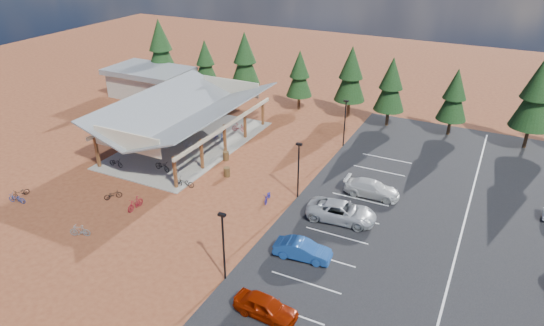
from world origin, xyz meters
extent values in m
plane|color=maroon|center=(0.00, 0.00, 0.00)|extent=(140.00, 140.00, 0.00)
cube|color=black|center=(18.50, 3.00, 0.02)|extent=(27.00, 44.00, 0.04)
cube|color=gray|center=(-10.00, 7.00, 0.05)|extent=(10.60, 18.60, 0.10)
cube|color=brown|center=(-14.60, -1.40, 1.60)|extent=(0.25, 0.25, 3.00)
cube|color=brown|center=(-14.60, 2.80, 1.60)|extent=(0.25, 0.25, 3.00)
cube|color=brown|center=(-14.60, 7.00, 1.60)|extent=(0.25, 0.25, 3.00)
cube|color=brown|center=(-14.60, 11.20, 1.60)|extent=(0.25, 0.25, 3.00)
cube|color=brown|center=(-14.60, 15.40, 1.60)|extent=(0.25, 0.25, 3.00)
cube|color=brown|center=(-5.40, -1.40, 1.60)|extent=(0.25, 0.25, 3.00)
cube|color=brown|center=(-5.40, 2.80, 1.60)|extent=(0.25, 0.25, 3.00)
cube|color=brown|center=(-5.40, 7.00, 1.60)|extent=(0.25, 0.25, 3.00)
cube|color=brown|center=(-5.40, 11.20, 1.60)|extent=(0.25, 0.25, 3.00)
cube|color=brown|center=(-5.40, 15.40, 1.60)|extent=(0.25, 0.25, 3.00)
cube|color=beige|center=(-15.00, 7.00, 3.10)|extent=(0.22, 18.00, 0.35)
cube|color=beige|center=(-5.00, 7.00, 3.10)|extent=(0.22, 18.00, 0.35)
cube|color=slate|center=(-12.90, 7.00, 4.00)|extent=(5.85, 19.40, 2.13)
cube|color=slate|center=(-7.10, 7.00, 4.00)|extent=(5.85, 19.40, 2.13)
cube|color=beige|center=(-10.00, -2.00, 3.90)|extent=(7.50, 0.15, 1.80)
cube|color=beige|center=(-10.00, 16.00, 3.90)|extent=(7.50, 0.15, 1.80)
cube|color=#ADA593|center=(-24.00, 18.00, 1.60)|extent=(10.00, 6.00, 3.20)
cube|color=slate|center=(-24.00, 18.00, 3.55)|extent=(11.00, 7.00, 0.70)
cylinder|color=black|center=(5.00, -10.00, 2.50)|extent=(0.14, 0.14, 5.00)
cube|color=black|center=(5.00, -10.00, 5.05)|extent=(0.50, 0.25, 0.18)
cylinder|color=black|center=(5.00, 2.00, 2.50)|extent=(0.14, 0.14, 5.00)
cube|color=black|center=(5.00, 2.00, 5.05)|extent=(0.50, 0.25, 0.18)
cylinder|color=black|center=(5.00, 14.00, 2.50)|extent=(0.14, 0.14, 5.00)
cube|color=black|center=(5.00, 14.00, 5.05)|extent=(0.50, 0.25, 0.18)
cylinder|color=#4E371B|center=(-2.51, 2.57, 0.45)|extent=(0.60, 0.60, 0.90)
cylinder|color=#4E371B|center=(-4.41, 5.52, 0.45)|extent=(0.60, 0.60, 0.90)
cylinder|color=#382314|center=(-24.83, 21.93, 1.18)|extent=(0.36, 0.36, 2.37)
cone|color=black|center=(-24.83, 21.93, 5.21)|extent=(4.17, 4.17, 5.68)
cone|color=black|center=(-24.83, 21.93, 7.58)|extent=(3.22, 3.22, 4.26)
cylinder|color=#382314|center=(-17.61, 22.14, 0.91)|extent=(0.36, 0.36, 1.83)
cone|color=black|center=(-17.61, 22.14, 4.03)|extent=(3.22, 3.22, 4.39)
cone|color=black|center=(-17.61, 22.14, 5.85)|extent=(2.49, 2.49, 3.29)
cylinder|color=#382314|center=(-11.76, 22.64, 1.10)|extent=(0.36, 0.36, 2.20)
cone|color=black|center=(-11.76, 22.64, 4.83)|extent=(3.87, 3.87, 5.27)
cone|color=black|center=(-11.76, 22.64, 7.03)|extent=(2.99, 2.99, 3.95)
cylinder|color=#382314|center=(-3.84, 22.33, 0.92)|extent=(0.36, 0.36, 1.84)
cone|color=black|center=(-3.84, 22.33, 4.05)|extent=(3.24, 3.24, 4.42)
cone|color=black|center=(-3.84, 22.33, 5.89)|extent=(2.51, 2.51, 3.32)
cylinder|color=#382314|center=(2.61, 22.73, 1.06)|extent=(0.36, 0.36, 2.11)
cone|color=black|center=(2.61, 22.73, 4.65)|extent=(3.72, 3.72, 5.07)
cone|color=black|center=(2.61, 22.73, 6.76)|extent=(2.87, 2.87, 3.80)
cylinder|color=#382314|center=(7.65, 21.83, 0.99)|extent=(0.36, 0.36, 1.98)
cone|color=black|center=(7.65, 21.83, 4.37)|extent=(3.49, 3.49, 4.76)
cone|color=black|center=(7.65, 21.83, 6.35)|extent=(2.70, 2.70, 3.57)
cylinder|color=#382314|center=(14.52, 22.28, 0.92)|extent=(0.36, 0.36, 1.85)
cone|color=black|center=(14.52, 22.28, 4.07)|extent=(3.26, 3.26, 4.44)
cone|color=black|center=(14.52, 22.28, 5.92)|extent=(2.52, 2.52, 3.33)
cylinder|color=#382314|center=(22.29, 22.15, 1.20)|extent=(0.36, 0.36, 2.39)
cone|color=black|center=(22.29, 22.15, 5.26)|extent=(4.21, 4.21, 5.74)
cone|color=black|center=(22.29, 22.15, 7.65)|extent=(3.25, 3.25, 4.30)
imported|color=black|center=(-13.10, -0.69, 0.52)|extent=(1.63, 0.60, 0.85)
imported|color=gray|center=(-11.86, 4.67, 0.55)|extent=(1.56, 0.89, 0.90)
imported|color=#224199|center=(-12.80, 7.29, 0.60)|extent=(2.01, 1.04, 1.01)
imported|color=maroon|center=(-12.43, 14.80, 0.57)|extent=(1.62, 0.90, 0.94)
imported|color=black|center=(-8.53, 0.63, 0.60)|extent=(1.98, 0.99, 0.99)
imported|color=#9EA0A8|center=(-9.16, 5.87, 0.59)|extent=(1.69, 0.70, 0.99)
imported|color=#0F2399|center=(-7.69, 9.34, 0.58)|extent=(1.84, 0.70, 0.96)
imported|color=maroon|center=(-6.85, 12.31, 0.60)|extent=(1.72, 0.71, 1.00)
imported|color=black|center=(-16.52, -8.75, 0.42)|extent=(0.79, 1.65, 0.83)
imported|color=navy|center=(-15.96, -9.55, 0.44)|extent=(1.74, 0.88, 0.87)
imported|color=maroon|center=(-6.27, -5.82, 0.55)|extent=(0.53, 1.82, 1.09)
imported|color=black|center=(-9.14, -5.37, 0.40)|extent=(1.34, 1.53, 0.80)
imported|color=gray|center=(-7.44, -10.72, 0.48)|extent=(1.66, 1.03, 0.97)
imported|color=#141693|center=(3.00, 0.19, 0.45)|extent=(0.95, 1.78, 0.89)
imported|color=black|center=(-4.80, -0.92, 0.47)|extent=(1.86, 0.96, 0.93)
imported|color=#871902|center=(9.01, -11.85, 0.73)|extent=(4.11, 1.84, 1.37)
imported|color=#1A448F|center=(8.76, -5.66, 0.72)|extent=(4.24, 1.87, 1.35)
imported|color=#AAADB2|center=(9.58, 0.22, 0.81)|extent=(5.76, 3.05, 1.54)
imported|color=silver|center=(10.67, 5.07, 0.74)|extent=(4.85, 2.08, 1.39)
camera|label=1|loc=(19.27, -31.52, 21.45)|focal=32.00mm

